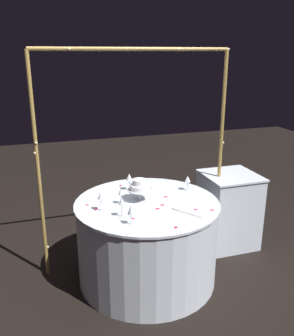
# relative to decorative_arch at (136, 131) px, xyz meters

# --- Properties ---
(ground_plane) EXTENTS (12.00, 12.00, 0.00)m
(ground_plane) POSITION_rel_decorative_arch_xyz_m (-0.00, -0.35, -1.39)
(ground_plane) COLOR black
(decorative_arch) EXTENTS (1.90, 0.06, 2.14)m
(decorative_arch) POSITION_rel_decorative_arch_xyz_m (0.00, 0.00, 0.00)
(decorative_arch) COLOR olive
(decorative_arch) RESTS_ON ground
(main_table) EXTENTS (1.33, 1.33, 0.79)m
(main_table) POSITION_rel_decorative_arch_xyz_m (-0.00, -0.35, -0.99)
(main_table) COLOR silver
(main_table) RESTS_ON ground
(side_table) EXTENTS (0.58, 0.58, 0.83)m
(side_table) POSITION_rel_decorative_arch_xyz_m (1.07, 0.01, -0.97)
(side_table) COLOR silver
(side_table) RESTS_ON ground
(tiered_cake) EXTENTS (0.22, 0.22, 0.20)m
(tiered_cake) POSITION_rel_decorative_arch_xyz_m (-0.05, -0.29, -0.46)
(tiered_cake) COLOR silver
(tiered_cake) RESTS_ON main_table
(wine_glass_0) EXTENTS (0.06, 0.06, 0.15)m
(wine_glass_0) POSITION_rel_decorative_arch_xyz_m (0.47, -0.19, -0.48)
(wine_glass_0) COLOR silver
(wine_glass_0) RESTS_ON main_table
(wine_glass_1) EXTENTS (0.06, 0.06, 0.17)m
(wine_glass_1) POSITION_rel_decorative_arch_xyz_m (-0.29, -0.58, -0.46)
(wine_glass_1) COLOR silver
(wine_glass_1) RESTS_ON main_table
(wine_glass_2) EXTENTS (0.06, 0.06, 0.17)m
(wine_glass_2) POSITION_rel_decorative_arch_xyz_m (-0.26, -0.74, -0.47)
(wine_glass_2) COLOR silver
(wine_glass_2) RESTS_ON main_table
(wine_glass_3) EXTENTS (0.06, 0.06, 0.17)m
(wine_glass_3) POSITION_rel_decorative_arch_xyz_m (-0.43, -0.41, -0.46)
(wine_glass_3) COLOR silver
(wine_glass_3) RESTS_ON main_table
(wine_glass_4) EXTENTS (0.06, 0.06, 0.17)m
(wine_glass_4) POSITION_rel_decorative_arch_xyz_m (-0.08, -0.01, -0.46)
(wine_glass_4) COLOR silver
(wine_glass_4) RESTS_ON main_table
(wine_glass_5) EXTENTS (0.06, 0.06, 0.15)m
(wine_glass_5) POSITION_rel_decorative_arch_xyz_m (-0.23, -0.32, -0.48)
(wine_glass_5) COLOR silver
(wine_glass_5) RESTS_ON main_table
(cake_knife) EXTENTS (0.19, 0.26, 0.01)m
(cake_knife) POSITION_rel_decorative_arch_xyz_m (0.24, -0.66, -0.59)
(cake_knife) COLOR silver
(cake_knife) RESTS_ON main_table
(rose_petal_0) EXTENTS (0.04, 0.04, 0.00)m
(rose_petal_0) POSITION_rel_decorative_arch_xyz_m (0.35, -0.64, -0.59)
(rose_petal_0) COLOR #C61951
(rose_petal_0) RESTS_ON main_table
(rose_petal_1) EXTENTS (0.04, 0.04, 0.00)m
(rose_petal_1) POSITION_rel_decorative_arch_xyz_m (-0.13, 0.14, -0.59)
(rose_petal_1) COLOR #C61951
(rose_petal_1) RESTS_ON main_table
(rose_petal_2) EXTENTS (0.04, 0.03, 0.00)m
(rose_petal_2) POSITION_rel_decorative_arch_xyz_m (-0.22, -0.64, -0.59)
(rose_petal_2) COLOR #C61951
(rose_petal_2) RESTS_ON main_table
(rose_petal_3) EXTENTS (0.05, 0.04, 0.00)m
(rose_petal_3) POSITION_rel_decorative_arch_xyz_m (0.04, -0.52, -0.59)
(rose_petal_3) COLOR #C61951
(rose_petal_3) RESTS_ON main_table
(rose_petal_4) EXTENTS (0.05, 0.05, 0.00)m
(rose_petal_4) POSITION_rel_decorative_arch_xyz_m (-0.47, -0.37, -0.59)
(rose_petal_4) COLOR #C61951
(rose_petal_4) RESTS_ON main_table
(rose_petal_5) EXTENTS (0.04, 0.03, 0.00)m
(rose_petal_5) POSITION_rel_decorative_arch_xyz_m (0.11, -0.46, -0.59)
(rose_petal_5) COLOR #C61951
(rose_petal_5) RESTS_ON main_table
(rose_petal_6) EXTENTS (0.05, 0.04, 0.00)m
(rose_petal_6) POSITION_rel_decorative_arch_xyz_m (0.21, -0.28, -0.59)
(rose_petal_6) COLOR #C61951
(rose_petal_6) RESTS_ON main_table
(rose_petal_7) EXTENTS (0.04, 0.03, 0.00)m
(rose_petal_7) POSITION_rel_decorative_arch_xyz_m (-0.53, -0.25, -0.59)
(rose_petal_7) COLOR #C61951
(rose_petal_7) RESTS_ON main_table
(rose_petal_8) EXTENTS (0.04, 0.04, 0.00)m
(rose_petal_8) POSITION_rel_decorative_arch_xyz_m (0.48, -0.69, -0.59)
(rose_petal_8) COLOR #C61951
(rose_petal_8) RESTS_ON main_table
(rose_petal_9) EXTENTS (0.02, 0.03, 0.00)m
(rose_petal_9) POSITION_rel_decorative_arch_xyz_m (0.14, -0.03, -0.59)
(rose_petal_9) COLOR #C61951
(rose_petal_9) RESTS_ON main_table
(rose_petal_10) EXTENTS (0.04, 0.05, 0.00)m
(rose_petal_10) POSITION_rel_decorative_arch_xyz_m (0.06, -0.90, -0.59)
(rose_petal_10) COLOR #C61951
(rose_petal_10) RESTS_ON main_table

